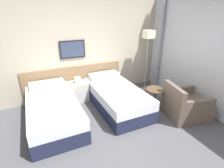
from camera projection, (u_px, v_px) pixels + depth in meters
The scene contains 8 objects.
ground_plane at pixel (124, 144), 3.13m from camera, with size 16.00×16.00×0.00m, color #47474C.
wall_headboard at pixel (82, 48), 4.55m from camera, with size 10.00×0.10×2.70m.
bed_near_door at pixel (53, 111), 3.69m from camera, with size 0.98×1.99×0.64m.
bed_near_window at pixel (116, 97), 4.27m from camera, with size 0.98×1.99×0.64m.
nightstand at pixel (78, 91), 4.59m from camera, with size 0.46×0.42×0.64m.
floor_lamp at pixel (148, 40), 4.72m from camera, with size 0.25×0.25×1.73m.
side_table at pixel (155, 95), 4.17m from camera, with size 0.46×0.46×0.51m.
armchair at pixel (186, 106), 3.86m from camera, with size 0.99×0.92×0.78m.
Camera 1 is at (-1.25, -2.14, 2.22)m, focal length 28.00 mm.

